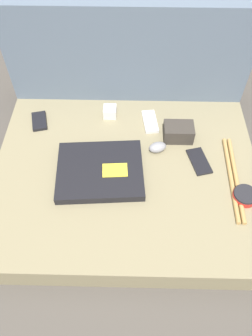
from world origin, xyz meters
name	(u,v)px	position (x,y,z in m)	size (l,w,h in m)	color
ground_plane	(126,187)	(0.00, 0.00, 0.00)	(8.00, 8.00, 0.00)	#4C4742
couch_seat	(126,180)	(0.00, 0.00, 0.05)	(0.99, 0.79, 0.11)	#847A5B
couch_backrest	(129,57)	(0.00, 0.49, 0.26)	(0.99, 0.20, 0.53)	slate
laptop	(100,171)	(-0.09, -0.01, 0.12)	(0.33, 0.28, 0.03)	black
computer_mouse	(158,147)	(0.12, 0.10, 0.13)	(0.08, 0.07, 0.04)	gray
speaker_puck	(245,196)	(0.42, -0.11, 0.12)	(0.08, 0.08, 0.03)	red
phone_silver	(150,122)	(0.09, 0.26, 0.12)	(0.07, 0.13, 0.01)	silver
phone_black	(39,121)	(-0.37, 0.25, 0.11)	(0.08, 0.11, 0.01)	black
phone_small	(199,161)	(0.28, 0.05, 0.11)	(0.09, 0.14, 0.01)	black
camera_pouch	(178,132)	(0.20, 0.17, 0.14)	(0.12, 0.08, 0.06)	#38332D
charger_brick	(110,112)	(-0.07, 0.30, 0.13)	(0.05, 0.05, 0.04)	silver
drumstick_pair	(233,178)	(0.39, -0.03, 0.12)	(0.05, 0.37, 0.02)	tan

